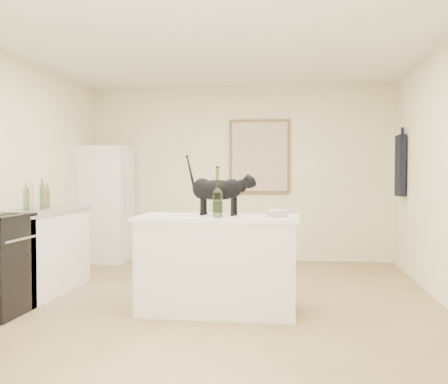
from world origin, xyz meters
TOP-DOWN VIEW (x-y plane):
  - floor at (0.00, 0.00)m, footprint 5.50×5.50m
  - ceiling at (0.00, 0.00)m, footprint 5.50×5.50m
  - wall_back at (0.00, 2.75)m, footprint 4.50×0.00m
  - wall_front at (0.00, -2.75)m, footprint 4.50×0.00m
  - island_base at (0.10, -0.20)m, footprint 1.44×0.67m
  - island_top at (0.10, -0.20)m, footprint 1.50×0.70m
  - left_cabinets at (-1.95, 0.30)m, footprint 0.60×1.40m
  - left_countertop at (-1.95, 0.30)m, footprint 0.62×1.44m
  - fridge at (-1.95, 2.35)m, footprint 0.68×0.68m
  - artwork_frame at (0.30, 2.72)m, footprint 0.90×0.03m
  - artwork_canvas at (0.30, 2.70)m, footprint 0.82×0.00m
  - hanging_garment at (2.19, 2.05)m, footprint 0.08×0.34m
  - black_cat at (0.09, -0.13)m, footprint 0.63×0.29m
  - wine_bottle at (0.12, -0.39)m, footprint 0.09×0.09m
  - glass_bowl at (0.65, -0.27)m, footprint 0.31×0.31m
  - fridge_paper at (-1.60, 2.37)m, footprint 0.02×0.16m
  - counter_bottle_cluster at (-1.97, 0.32)m, footprint 0.12×0.49m

SIDE VIEW (x-z plane):
  - floor at x=0.00m, z-range 0.00..0.00m
  - island_base at x=0.10m, z-range 0.00..0.86m
  - left_cabinets at x=-1.95m, z-range 0.00..0.86m
  - fridge at x=-1.95m, z-range 0.00..1.70m
  - island_top at x=0.10m, z-range 0.86..0.90m
  - left_countertop at x=-1.95m, z-range 0.86..0.90m
  - glass_bowl at x=0.65m, z-range 0.90..0.96m
  - counter_bottle_cluster at x=-1.97m, z-range 0.89..1.16m
  - wine_bottle at x=0.12m, z-range 0.90..1.30m
  - black_cat at x=0.09m, z-range 0.90..1.33m
  - fridge_paper at x=-1.60m, z-range 1.19..1.40m
  - wall_back at x=0.00m, z-range -0.95..3.55m
  - wall_front at x=0.00m, z-range -0.95..3.55m
  - hanging_garment at x=2.19m, z-range 1.00..1.80m
  - artwork_frame at x=0.30m, z-range 1.00..2.10m
  - artwork_canvas at x=0.30m, z-range 1.04..2.06m
  - ceiling at x=0.00m, z-range 2.60..2.60m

